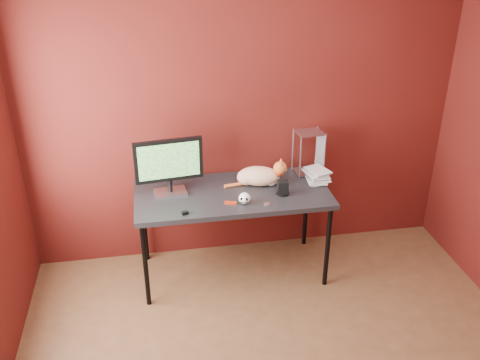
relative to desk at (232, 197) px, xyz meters
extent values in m
cube|color=#4A100D|center=(0.15, 0.38, 0.60)|extent=(3.50, 0.02, 2.60)
cube|color=black|center=(0.00, 0.00, 0.03)|extent=(1.50, 0.70, 0.04)
cylinder|color=black|center=(-0.70, -0.30, -0.34)|extent=(0.04, 0.04, 0.71)
cylinder|color=black|center=(0.70, -0.30, -0.34)|extent=(0.04, 0.04, 0.71)
cylinder|color=black|center=(-0.70, 0.30, -0.34)|extent=(0.04, 0.04, 0.71)
cylinder|color=black|center=(0.70, 0.30, -0.34)|extent=(0.04, 0.04, 0.71)
cube|color=#ABABB0|center=(-0.47, 0.06, 0.06)|extent=(0.26, 0.19, 0.02)
cylinder|color=black|center=(-0.47, 0.06, 0.12)|extent=(0.03, 0.03, 0.10)
cube|color=black|center=(-0.47, 0.06, 0.33)|extent=(0.51, 0.09, 0.33)
cube|color=#165316|center=(-0.47, 0.06, 0.33)|extent=(0.46, 0.06, 0.28)
ellipsoid|color=orange|center=(0.23, 0.08, 0.13)|extent=(0.36, 0.26, 0.15)
ellipsoid|color=orange|center=(0.13, 0.11, 0.11)|extent=(0.19, 0.18, 0.13)
sphere|color=white|center=(0.32, 0.06, 0.10)|extent=(0.11, 0.11, 0.11)
sphere|color=#D16328|center=(0.38, 0.04, 0.20)|extent=(0.11, 0.11, 0.11)
cone|color=#D16328|center=(0.38, 0.01, 0.26)|extent=(0.03, 0.03, 0.04)
cone|color=#D16328|center=(0.40, 0.06, 0.26)|extent=(0.03, 0.03, 0.04)
cylinder|color=red|center=(0.37, 0.04, 0.16)|extent=(0.08, 0.08, 0.01)
cylinder|color=#D16328|center=(0.04, 0.08, 0.06)|extent=(0.18, 0.06, 0.03)
ellipsoid|color=white|center=(0.06, -0.20, 0.09)|extent=(0.09, 0.09, 0.09)
ellipsoid|color=black|center=(0.04, -0.24, 0.11)|extent=(0.02, 0.01, 0.03)
ellipsoid|color=black|center=(0.08, -0.24, 0.11)|extent=(0.02, 0.01, 0.03)
cube|color=black|center=(0.06, -0.24, 0.08)|extent=(0.05, 0.02, 0.00)
cylinder|color=black|center=(0.37, -0.11, 0.06)|extent=(0.10, 0.10, 0.01)
cube|color=black|center=(0.37, -0.11, 0.11)|extent=(0.09, 0.08, 0.10)
imported|color=beige|center=(0.63, 0.08, 0.15)|extent=(0.17, 0.21, 0.20)
imported|color=beige|center=(0.63, 0.08, 0.35)|extent=(0.15, 0.20, 0.20)
imported|color=beige|center=(0.63, 0.08, 0.55)|extent=(0.17, 0.22, 0.20)
imported|color=beige|center=(0.63, 0.08, 0.75)|extent=(0.19, 0.23, 0.20)
imported|color=beige|center=(0.63, 0.08, 0.95)|extent=(0.20, 0.24, 0.20)
cylinder|color=#ABABB0|center=(0.56, 0.15, 0.23)|extent=(0.01, 0.01, 0.36)
cylinder|color=#ABABB0|center=(0.78, 0.15, 0.23)|extent=(0.01, 0.01, 0.36)
cylinder|color=#ABABB0|center=(0.56, 0.32, 0.23)|extent=(0.01, 0.01, 0.36)
cylinder|color=#ABABB0|center=(0.78, 0.32, 0.23)|extent=(0.01, 0.01, 0.36)
cube|color=#ABABB0|center=(0.67, 0.23, 0.06)|extent=(0.23, 0.19, 0.01)
cube|color=#ABABB0|center=(0.67, 0.23, 0.40)|extent=(0.23, 0.19, 0.01)
cube|color=#B52A0D|center=(-0.04, -0.19, 0.06)|extent=(0.09, 0.05, 0.02)
cube|color=black|center=(-0.39, -0.28, 0.06)|extent=(0.05, 0.04, 0.02)
cylinder|color=#ABABB0|center=(0.22, -0.24, 0.05)|extent=(0.05, 0.05, 0.00)
camera|label=1|loc=(-0.57, -3.60, 2.00)|focal=40.00mm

